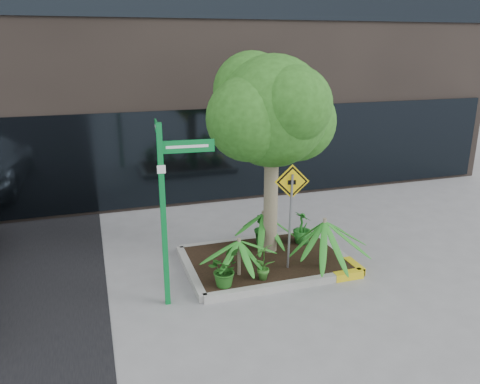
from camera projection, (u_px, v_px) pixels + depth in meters
name	position (u px, v px, depth m)	size (l,w,h in m)	color
ground	(262.00, 272.00, 9.41)	(80.00, 80.00, 0.00)	gray
planter	(268.00, 260.00, 9.69)	(3.35, 2.36, 0.15)	#9E9E99
tree	(272.00, 111.00, 9.17)	(2.84, 2.52, 4.26)	gray
palm_front	(325.00, 221.00, 9.02)	(1.15, 1.15, 1.28)	gray
palm_left	(239.00, 241.00, 8.77)	(0.84, 0.84, 0.94)	gray
palm_back	(263.00, 213.00, 10.01)	(0.92, 0.92, 1.02)	gray
shrub_a	(224.00, 269.00, 8.49)	(0.59, 0.59, 0.65)	#1D5217
shrub_b	(302.00, 227.00, 10.31)	(0.41, 0.41, 0.73)	#227223
shrub_c	(264.00, 261.00, 8.70)	(0.39, 0.39, 0.75)	#2F6C21
shrub_d	(263.00, 228.00, 10.23)	(0.42, 0.42, 0.76)	#1E691F
street_sign_post	(166.00, 195.00, 7.74)	(0.95, 0.96, 3.21)	#0B8034
cattle_sign	(291.00, 200.00, 8.74)	(0.65, 0.19, 2.13)	slate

